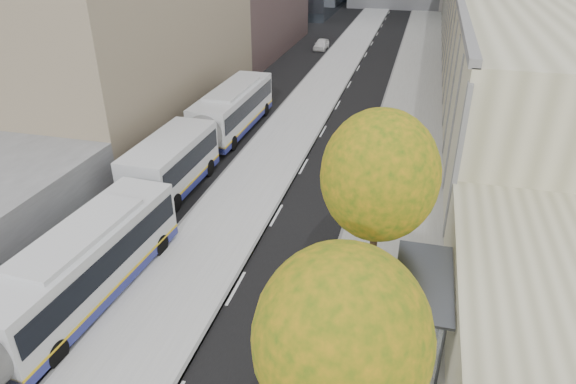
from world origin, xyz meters
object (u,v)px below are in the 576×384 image
(bus_near, at_px, (7,333))
(distant_car, at_px, (321,44))
(bus_shelter, at_px, (429,291))
(bus_far, at_px, (211,128))

(bus_near, xyz_separation_m, distant_car, (0.25, 49.22, -0.99))
(bus_shelter, distance_m, distant_car, 46.25)
(bus_near, distance_m, distant_car, 49.24)
(bus_shelter, distance_m, bus_far, 19.25)
(distant_car, bearing_deg, bus_far, -91.15)
(bus_shelter, xyz_separation_m, bus_near, (-12.89, -4.76, -0.62))
(bus_shelter, distance_m, bus_near, 13.75)
(bus_shelter, bearing_deg, bus_far, 134.58)
(bus_shelter, xyz_separation_m, distant_car, (-12.63, 44.46, -1.60))
(bus_shelter, bearing_deg, distant_car, 105.86)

